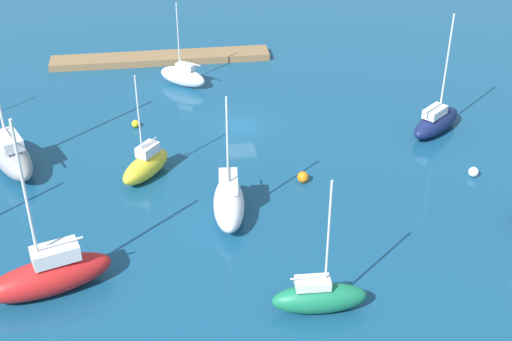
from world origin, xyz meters
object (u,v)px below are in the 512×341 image
sailboat_white_far_north (183,76)px  mooring_buoy_orange (303,177)px  mooring_buoy_white (473,172)px  mooring_buoy_yellow (135,124)px  sailboat_yellow_outer_mooring (146,165)px  sailboat_gray_inner_mooring (10,154)px  pier_dock (161,58)px  sailboat_green_center_basin (319,297)px  sailboat_white_near_pier (229,202)px  sailboat_navy_off_beacon (436,122)px  sailboat_red_along_channel (49,275)px

sailboat_white_far_north → mooring_buoy_orange: bearing=150.5°
mooring_buoy_white → mooring_buoy_yellow: 28.95m
sailboat_yellow_outer_mooring → mooring_buoy_yellow: (0.94, -8.35, -0.75)m
sailboat_white_far_north → sailboat_gray_inner_mooring: bearing=79.8°
mooring_buoy_yellow → mooring_buoy_orange: mooring_buoy_orange is taller
sailboat_white_far_north → mooring_buoy_yellow: size_ratio=12.39×
pier_dock → sailboat_gray_inner_mooring: bearing=58.3°
sailboat_green_center_basin → sailboat_white_near_pier: 11.33m
sailboat_navy_off_beacon → sailboat_white_near_pier: (19.08, 10.28, 0.26)m
sailboat_red_along_channel → mooring_buoy_yellow: sailboat_red_along_channel is taller
sailboat_white_near_pier → sailboat_green_center_basin: bearing=27.9°
sailboat_white_far_north → mooring_buoy_white: (-21.93, 19.60, -0.63)m
sailboat_navy_off_beacon → mooring_buoy_white: 7.35m
sailboat_green_center_basin → mooring_buoy_orange: bearing=84.8°
sailboat_yellow_outer_mooring → sailboat_white_near_pier: size_ratio=0.90×
sailboat_green_center_basin → sailboat_red_along_channel: size_ratio=0.76×
mooring_buoy_yellow → mooring_buoy_orange: bearing=140.6°
sailboat_white_far_north → sailboat_red_along_channel: sailboat_red_along_channel is taller
pier_dock → mooring_buoy_orange: size_ratio=25.33×
sailboat_navy_off_beacon → mooring_buoy_orange: sailboat_navy_off_beacon is taller
sailboat_yellow_outer_mooring → sailboat_white_far_north: sailboat_yellow_outer_mooring is taller
sailboat_green_center_basin → sailboat_yellow_outer_mooring: (10.36, -16.67, 0.02)m
sailboat_green_center_basin → sailboat_white_far_north: bearing=103.1°
sailboat_green_center_basin → mooring_buoy_yellow: sailboat_green_center_basin is taller
sailboat_yellow_outer_mooring → sailboat_gray_inner_mooring: sailboat_gray_inner_mooring is taller
sailboat_white_near_pier → mooring_buoy_orange: size_ratio=11.02×
sailboat_white_far_north → mooring_buoy_yellow: sailboat_white_far_north is taller
sailboat_gray_inner_mooring → mooring_buoy_yellow: (-9.72, -5.66, -1.04)m
sailboat_navy_off_beacon → mooring_buoy_orange: size_ratio=11.91×
sailboat_navy_off_beacon → mooring_buoy_white: sailboat_navy_off_beacon is taller
pier_dock → mooring_buoy_orange: mooring_buoy_orange is taller
sailboat_red_along_channel → sailboat_gray_inner_mooring: 16.15m
sailboat_gray_inner_mooring → mooring_buoy_orange: sailboat_gray_inner_mooring is taller
pier_dock → sailboat_white_near_pier: size_ratio=2.30×
sailboat_red_along_channel → mooring_buoy_yellow: size_ratio=18.38×
sailboat_white_far_north → sailboat_navy_off_beacon: bearing=-173.8°
sailboat_white_far_north → mooring_buoy_orange: size_ratio=9.35×
sailboat_green_center_basin → mooring_buoy_yellow: bearing=115.9°
pier_dock → mooring_buoy_white: size_ratio=28.13×
sailboat_red_along_channel → sailboat_navy_off_beacon: bearing=-169.8°
mooring_buoy_yellow → mooring_buoy_orange: (-13.01, 10.69, 0.11)m
sailboat_yellow_outer_mooring → sailboat_navy_off_beacon: sailboat_navy_off_beacon is taller
sailboat_yellow_outer_mooring → mooring_buoy_white: sailboat_yellow_outer_mooring is taller
sailboat_green_center_basin → sailboat_yellow_outer_mooring: 19.63m
mooring_buoy_yellow → sailboat_white_near_pier: bearing=115.1°
sailboat_yellow_outer_mooring → mooring_buoy_orange: (-12.07, 2.34, -0.64)m
mooring_buoy_yellow → sailboat_red_along_channel: bearing=76.5°
pier_dock → sailboat_gray_inner_mooring: size_ratio=1.63×
sailboat_yellow_outer_mooring → sailboat_navy_off_beacon: (-24.98, -4.01, -0.04)m
pier_dock → mooring_buoy_yellow: size_ratio=33.56×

